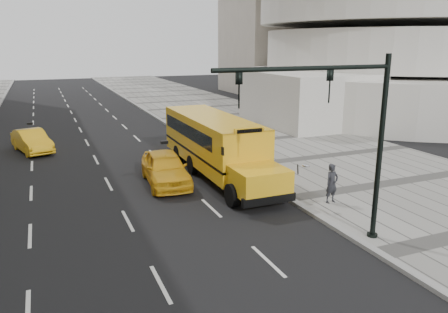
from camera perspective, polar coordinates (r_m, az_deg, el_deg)
name	(u,v)px	position (r m, az deg, el deg)	size (l,w,h in m)	color
ground	(129,181)	(22.39, -12.33, -3.20)	(140.00, 140.00, 0.00)	black
sidewalk_museum	(328,157)	(27.06, 13.45, -0.02)	(12.00, 140.00, 0.15)	gray
curb_museum	(238,167)	(24.09, 1.81, -1.41)	(0.30, 140.00, 0.15)	gray
school_bus	(214,141)	(22.86, -1.30, 2.08)	(2.96, 11.56, 3.19)	yellow
taxi_near	(165,168)	(21.47, -7.68, -1.50)	(1.92, 4.76, 1.62)	yellow
taxi_far	(32,141)	(30.20, -23.80, 1.87)	(1.50, 4.31, 1.42)	yellow
pedestrian	(332,183)	(18.93, 13.91, -3.44)	(0.61, 0.40, 1.68)	#24252A
traffic_signal	(347,129)	(14.35, 15.81, 3.52)	(6.18, 0.36, 6.40)	black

